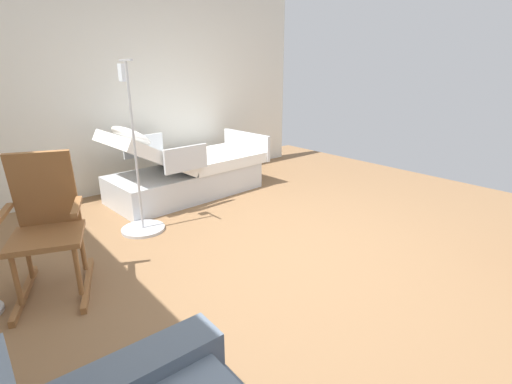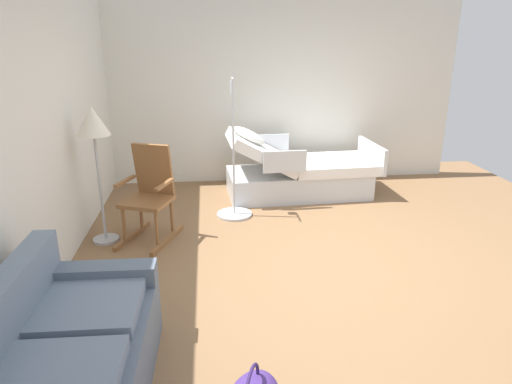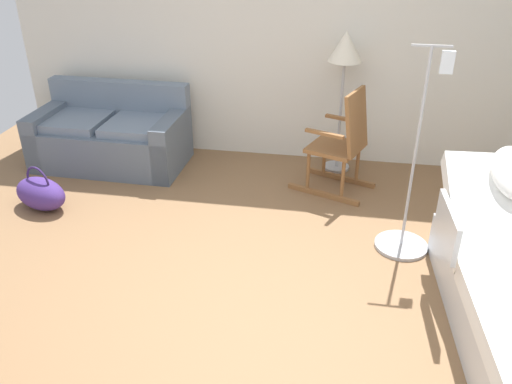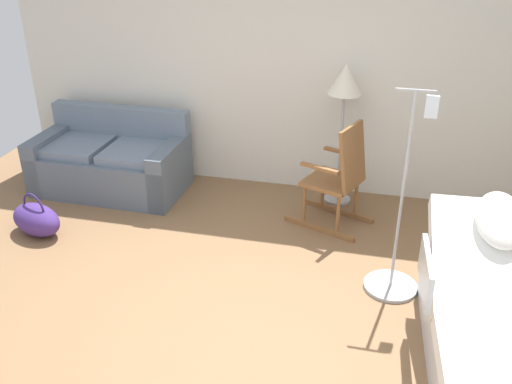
# 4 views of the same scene
# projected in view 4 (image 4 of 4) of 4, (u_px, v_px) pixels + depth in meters

# --- Properties ---
(ground_plane) EXTENTS (7.00, 7.00, 0.00)m
(ground_plane) POSITION_uv_depth(u_px,v_px,m) (207.00, 326.00, 4.24)
(ground_plane) COLOR olive
(back_wall) EXTENTS (5.80, 0.10, 2.70)m
(back_wall) POSITION_uv_depth(u_px,v_px,m) (278.00, 65.00, 5.86)
(back_wall) COLOR silver
(back_wall) RESTS_ON ground
(hospital_bed) EXTENTS (1.09, 2.11, 1.05)m
(hospital_bed) POSITION_uv_depth(u_px,v_px,m) (505.00, 351.00, 3.57)
(hospital_bed) COLOR silver
(hospital_bed) RESTS_ON ground
(couch) EXTENTS (1.62, 0.89, 0.85)m
(couch) POSITION_uv_depth(u_px,v_px,m) (111.00, 163.00, 6.18)
(couch) COLOR slate
(couch) RESTS_ON ground
(rocking_chair) EXTENTS (0.88, 0.71, 1.05)m
(rocking_chair) POSITION_uv_depth(u_px,v_px,m) (339.00, 178.00, 5.38)
(rocking_chair) COLOR brown
(rocking_chair) RESTS_ON ground
(floor_lamp) EXTENTS (0.34, 0.34, 1.48)m
(floor_lamp) POSITION_uv_depth(u_px,v_px,m) (345.00, 89.00, 5.50)
(floor_lamp) COLOR #B2B5BA
(floor_lamp) RESTS_ON ground
(duffel_bag) EXTENTS (0.64, 0.50, 0.43)m
(duffel_bag) POSITION_uv_depth(u_px,v_px,m) (36.00, 219.00, 5.38)
(duffel_bag) COLOR #472D7A
(duffel_bag) RESTS_ON ground
(iv_pole) EXTENTS (0.44, 0.44, 1.69)m
(iv_pole) POSITION_uv_depth(u_px,v_px,m) (394.00, 262.00, 4.56)
(iv_pole) COLOR #B2B5BA
(iv_pole) RESTS_ON ground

